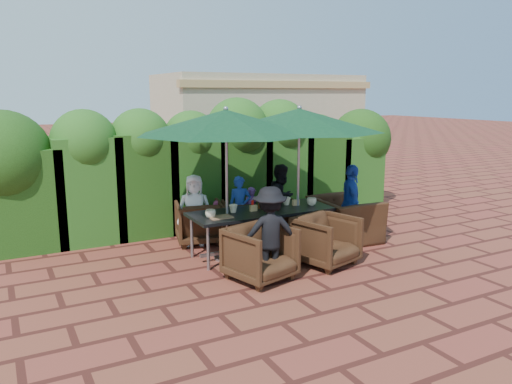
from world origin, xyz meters
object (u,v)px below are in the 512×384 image
chair_far_left (199,220)px  chair_far_right (280,216)px  chair_far_mid (244,218)px  chair_end_right (345,212)px  umbrella_right (299,120)px  chair_near_left (261,251)px  chair_near_right (326,238)px  dining_table (263,214)px  umbrella_left (226,122)px

chair_far_left → chair_far_right: 1.61m
chair_far_mid → chair_end_right: chair_end_right is taller
umbrella_right → chair_end_right: umbrella_right is taller
chair_near_left → chair_end_right: size_ratio=0.73×
chair_far_left → chair_near_left: (0.11, -2.11, 0.01)m
chair_far_mid → chair_far_right: chair_far_mid is taller
chair_far_left → chair_near_right: 2.42m
dining_table → chair_near_left: size_ratio=2.89×
umbrella_left → chair_near_left: umbrella_left is taller
dining_table → chair_near_right: bearing=-58.1°
umbrella_left → chair_far_mid: bearing=49.2°
chair_end_right → chair_near_left: bearing=118.6°
dining_table → chair_far_left: 1.31m
dining_table → chair_end_right: (1.70, -0.01, -0.16)m
umbrella_left → chair_far_left: umbrella_left is taller
chair_far_mid → chair_near_left: (-0.70, -1.92, 0.03)m
chair_far_right → chair_near_left: (-1.49, -1.96, 0.08)m
chair_end_right → umbrella_right: bearing=93.5°
chair_near_right → chair_far_right: bearing=65.6°
chair_near_right → umbrella_left: bearing=125.7°
chair_far_right → chair_near_right: size_ratio=0.81×
dining_table → chair_near_left: (-0.62, -1.05, -0.25)m
chair_far_right → chair_end_right: 1.25m
umbrella_right → chair_near_left: 2.45m
chair_far_right → chair_far_mid: bearing=19.0°
chair_far_mid → umbrella_left: bearing=66.7°
umbrella_left → chair_far_mid: 2.13m
chair_far_left → chair_far_right: bearing=-171.3°
dining_table → chair_far_left: (-0.73, 1.05, -0.26)m
dining_table → chair_far_left: chair_far_left is taller
chair_far_right → chair_end_right: chair_end_right is taller
chair_far_right → chair_end_right: bearing=148.2°
dining_table → chair_near_right: chair_near_right is taller
chair_far_mid → chair_near_right: (0.52, -1.83, 0.03)m
chair_near_left → chair_near_right: size_ratio=1.00×
umbrella_left → chair_near_left: bearing=-88.3°
chair_far_left → chair_near_right: (1.33, -2.02, 0.01)m
chair_near_left → chair_end_right: 2.55m
umbrella_right → umbrella_left: bearing=179.4°
chair_far_left → dining_table: bearing=138.7°
chair_far_left → chair_far_mid: bearing=-179.1°
umbrella_left → chair_near_right: (1.25, -0.98, -1.78)m
chair_far_mid → chair_near_left: 2.05m
chair_far_mid → chair_end_right: bearing=169.2°
dining_table → chair_far_mid: 0.92m
chair_near_right → chair_far_left: bearing=107.3°
umbrella_right → chair_far_mid: umbrella_right is taller
umbrella_left → umbrella_right: 1.34m
chair_far_left → chair_near_right: chair_near_right is taller
dining_table → chair_far_right: (0.87, 0.91, -0.33)m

